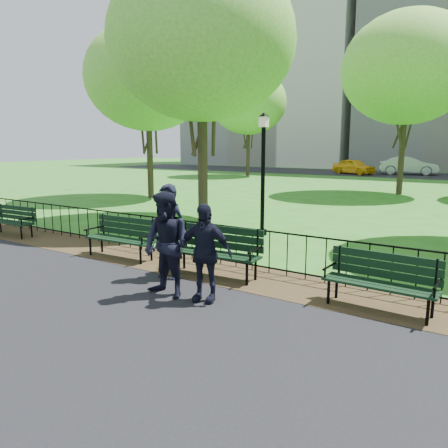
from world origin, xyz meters
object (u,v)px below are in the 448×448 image
Objects in this scene: park_bench_right_a at (382,276)px; tree_far_w at (248,102)px; person_left at (169,232)px; lamppost at (263,170)px; park_bench_left_b at (13,218)px; taxi at (354,166)px; tree_near_w at (202,41)px; park_bench_left_a at (123,233)px; sedan_silver at (408,166)px; person_mid at (167,245)px; tree_far_c at (408,68)px; park_bench_main at (197,241)px; person_right at (204,253)px; tree_mid_w at (148,77)px.

tree_far_w is (-17.37, 25.04, 5.50)m from park_bench_right_a.
lamppost is at bearing 91.75° from person_left.
taxi reaches higher than park_bench_left_b.
park_bench_left_b is 8.04m from tree_near_w.
person_left is (1.96, -0.63, 0.35)m from park_bench_left_a.
sedan_silver is (0.97, 28.79, -5.13)m from tree_near_w.
sedan_silver reaches higher than park_bench_left_b.
tree_near_w is 4.68× the size of person_mid.
tree_far_c reaches higher than tree_near_w.
park_bench_main is 1.09× the size of park_bench_left_a.
person_right is (-2.57, -1.25, 0.27)m from park_bench_right_a.
taxi is (-6.65, 32.66, -0.25)m from person_left.
park_bench_right_a is at bearing -43.00° from lamppost.
park_bench_right_a is 0.44× the size of taxi.
person_left reaches higher than park_bench_left_b.
park_bench_main is 1.55m from person_right.
lamppost is (-4.44, 4.14, 1.34)m from park_bench_right_a.
lamppost is 24.93m from tree_far_w.
sedan_silver reaches higher than taxi.
park_bench_left_a is at bearing -49.91° from tree_mid_w.
person_mid is at bearing -77.72° from lamppost.
person_mid is (1.21, -5.57, -0.98)m from lamppost.
tree_near_w is at bearing 116.11° from person_left.
park_bench_right_a reaches higher than park_bench_left_b.
tree_near_w is 4.60× the size of person_left.
tree_far_w reaches higher than tree_mid_w.
tree_near_w is 27.62m from taxi.
tree_far_c is 1.92× the size of sedan_silver.
lamppost is 0.73× the size of sedan_silver.
sedan_silver is at bearing 89.59° from park_bench_main.
taxi is (-7.98, 33.30, -0.15)m from person_right.
tree_far_c is at bearing -131.76° from taxi.
lamppost is at bearing -28.57° from tree_mid_w.
tree_far_c is 1.06× the size of tree_far_w.
tree_far_c reaches higher than park_bench_left_b.
person_left is (0.53, -4.74, -0.96)m from lamppost.
park_bench_right_a is (5.86, -0.03, -0.02)m from park_bench_left_a.
park_bench_left_b is at bearing -120.89° from tree_near_w.
taxi is (-7.02, 14.53, -5.72)m from tree_far_c.
park_bench_main is 0.24× the size of tree_mid_w.
tree_near_w is 9.44m from person_right.
tree_far_c is 4.97× the size of person_left.
person_right reaches higher than park_bench_right_a.
park_bench_right_a is (3.60, 0.09, -0.12)m from park_bench_main.
park_bench_left_b is 0.42× the size of taxi.
lamppost is at bearing 169.01° from sedan_silver.
person_mid is at bearing -55.41° from person_left.
park_bench_right_a is 0.19× the size of tree_far_c.
tree_near_w is 1.03× the size of tree_mid_w.
sedan_silver is (-2.75, 34.02, 0.12)m from park_bench_main.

